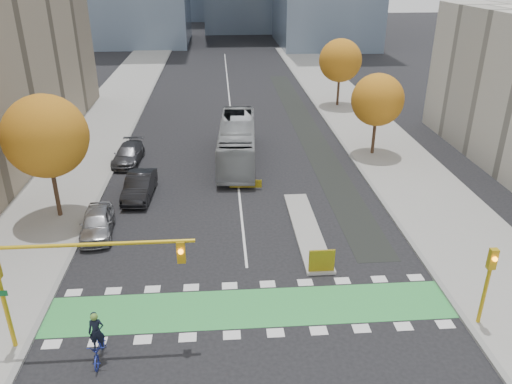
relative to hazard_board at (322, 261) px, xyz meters
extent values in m
plane|color=black|center=(-4.00, -4.20, -0.80)|extent=(300.00, 300.00, 0.00)
cube|color=gray|center=(-17.50, 15.80, -0.73)|extent=(7.00, 120.00, 0.15)
cube|color=gray|center=(9.50, 15.80, -0.73)|extent=(7.00, 120.00, 0.15)
cube|color=gray|center=(-14.00, 15.80, -0.73)|extent=(0.30, 120.00, 0.16)
cube|color=gray|center=(6.00, 15.80, -0.73)|extent=(0.30, 120.00, 0.16)
cube|color=green|center=(-4.00, -2.70, -0.79)|extent=(20.00, 3.00, 0.01)
cube|color=silver|center=(-4.00, 35.80, -0.80)|extent=(0.15, 70.00, 0.01)
cube|color=black|center=(3.50, 25.80, -0.80)|extent=(2.50, 50.00, 0.01)
cube|color=gray|center=(0.00, 4.80, -0.72)|extent=(1.60, 10.00, 0.16)
cube|color=yellow|center=(0.00, 0.00, 0.00)|extent=(1.40, 0.12, 1.30)
cylinder|color=#332114|center=(-16.00, 7.80, 1.82)|extent=(0.28, 0.28, 5.25)
sphere|color=#A15D13|center=(-16.00, 7.80, 4.83)|extent=(5.20, 5.20, 5.20)
cylinder|color=#332114|center=(8.00, 17.80, 1.47)|extent=(0.28, 0.28, 4.55)
sphere|color=#A15D13|center=(8.00, 17.80, 4.08)|extent=(4.40, 4.40, 4.40)
cylinder|color=#332114|center=(8.50, 33.80, 1.65)|extent=(0.28, 0.28, 4.90)
sphere|color=#A15D13|center=(8.50, 33.80, 4.45)|extent=(4.80, 4.80, 4.80)
cylinder|color=#BF9914|center=(-14.50, -4.70, 1.80)|extent=(0.20, 0.20, 5.20)
cylinder|color=#BF9914|center=(-10.50, -4.70, 4.30)|extent=(8.20, 0.16, 0.16)
cube|color=#BF9914|center=(-7.00, -4.70, 3.80)|extent=(0.35, 0.28, 1.00)
sphere|color=orange|center=(-7.00, -4.88, 3.90)|extent=(0.22, 0.22, 0.22)
cylinder|color=#BF9914|center=(6.50, -4.70, 1.20)|extent=(0.18, 0.18, 4.00)
cube|color=#BF9914|center=(6.50, -4.70, 2.80)|extent=(0.35, 0.28, 1.00)
sphere|color=orange|center=(6.50, -4.88, 2.90)|extent=(0.22, 0.22, 0.22)
imported|color=navy|center=(-10.65, -5.62, -0.26)|extent=(0.79, 2.07, 1.07)
imported|color=black|center=(-10.65, -5.62, 0.65)|extent=(0.68, 0.46, 1.82)
sphere|color=#597F2D|center=(-10.65, -5.62, 1.40)|extent=(0.31, 0.31, 0.31)
imported|color=#95999B|center=(-3.85, 17.16, 0.91)|extent=(3.63, 12.42, 3.42)
imported|color=#9C9DA1|center=(-13.00, 5.30, 0.00)|extent=(2.38, 4.86, 1.60)
imported|color=black|center=(-11.13, 10.56, 0.04)|extent=(2.05, 5.19, 1.68)
imported|color=#454549|center=(-13.00, 17.44, -0.06)|extent=(2.37, 5.22, 1.48)
camera|label=1|loc=(-5.23, -22.43, 14.68)|focal=35.00mm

